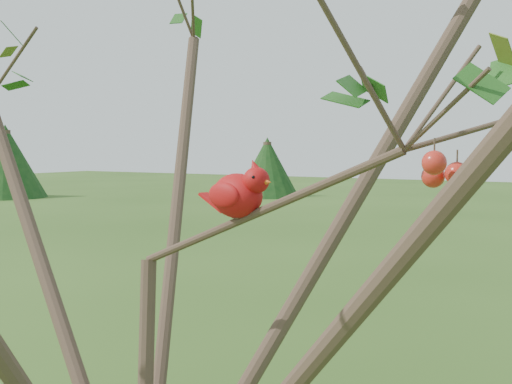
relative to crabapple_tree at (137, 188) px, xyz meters
The scene contains 2 objects.
crabapple_tree is the anchor object (origin of this frame).
cardinal 0.21m from the crabapple_tree, 29.87° to the left, with size 0.19×0.11×0.13m.
Camera 1 is at (0.88, -1.02, 2.21)m, focal length 45.00 mm.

